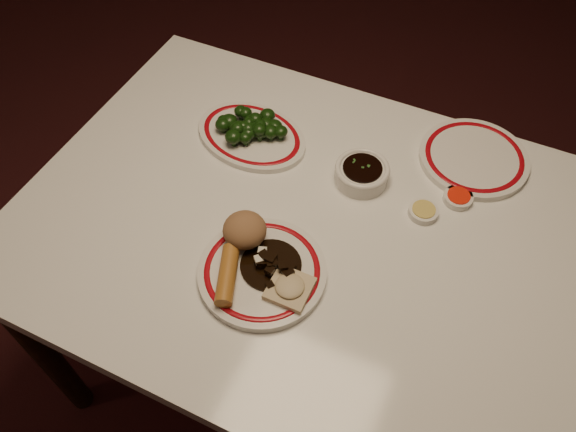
{
  "coord_description": "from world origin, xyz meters",
  "views": [
    {
      "loc": [
        0.28,
        -0.66,
        1.71
      ],
      "look_at": [
        -0.01,
        -0.03,
        0.8
      ],
      "focal_mm": 35.0,
      "sensor_mm": 36.0,
      "label": 1
    }
  ],
  "objects_px": {
    "fried_wonton": "(290,288)",
    "broccoli_pile": "(250,126)",
    "rice_mound": "(245,230)",
    "dining_table": "(299,245)",
    "soy_bowl": "(362,174)",
    "broccoli_plate": "(252,136)",
    "stirfry_heap": "(272,265)",
    "main_plate": "(262,272)",
    "spring_roll": "(227,275)"
  },
  "relations": [
    {
      "from": "fried_wonton",
      "to": "broccoli_pile",
      "type": "xyz_separation_m",
      "value": [
        -0.27,
        0.35,
        0.01
      ]
    },
    {
      "from": "rice_mound",
      "to": "fried_wonton",
      "type": "height_order",
      "value": "rice_mound"
    },
    {
      "from": "dining_table",
      "to": "soy_bowl",
      "type": "xyz_separation_m",
      "value": [
        0.08,
        0.16,
        0.11
      ]
    },
    {
      "from": "broccoli_plate",
      "to": "soy_bowl",
      "type": "relative_size",
      "value": 2.6
    },
    {
      "from": "rice_mound",
      "to": "broccoli_pile",
      "type": "distance_m",
      "value": 0.31
    },
    {
      "from": "fried_wonton",
      "to": "stirfry_heap",
      "type": "distance_m",
      "value": 0.06
    },
    {
      "from": "main_plate",
      "to": "fried_wonton",
      "type": "distance_m",
      "value": 0.07
    },
    {
      "from": "main_plate",
      "to": "soy_bowl",
      "type": "distance_m",
      "value": 0.33
    },
    {
      "from": "rice_mound",
      "to": "dining_table",
      "type": "bearing_deg",
      "value": 53.75
    },
    {
      "from": "dining_table",
      "to": "spring_roll",
      "type": "bearing_deg",
      "value": -106.96
    },
    {
      "from": "stirfry_heap",
      "to": "broccoli_plate",
      "type": "relative_size",
      "value": 0.4
    },
    {
      "from": "main_plate",
      "to": "rice_mound",
      "type": "relative_size",
      "value": 3.37
    },
    {
      "from": "stirfry_heap",
      "to": "broccoli_plate",
      "type": "distance_m",
      "value": 0.38
    },
    {
      "from": "rice_mound",
      "to": "broccoli_plate",
      "type": "distance_m",
      "value": 0.31
    },
    {
      "from": "spring_roll",
      "to": "stirfry_heap",
      "type": "relative_size",
      "value": 1.03
    },
    {
      "from": "fried_wonton",
      "to": "broccoli_pile",
      "type": "height_order",
      "value": "broccoli_pile"
    },
    {
      "from": "spring_roll",
      "to": "broccoli_pile",
      "type": "xyz_separation_m",
      "value": [
        -0.15,
        0.38,
        0.0
      ]
    },
    {
      "from": "stirfry_heap",
      "to": "fried_wonton",
      "type": "bearing_deg",
      "value": -30.79
    },
    {
      "from": "spring_roll",
      "to": "fried_wonton",
      "type": "bearing_deg",
      "value": -7.5
    },
    {
      "from": "spring_roll",
      "to": "fried_wonton",
      "type": "distance_m",
      "value": 0.12
    },
    {
      "from": "stirfry_heap",
      "to": "broccoli_plate",
      "type": "height_order",
      "value": "stirfry_heap"
    },
    {
      "from": "broccoli_pile",
      "to": "main_plate",
      "type": "bearing_deg",
      "value": -59.21
    },
    {
      "from": "broccoli_plate",
      "to": "broccoli_pile",
      "type": "bearing_deg",
      "value": -165.2
    },
    {
      "from": "spring_roll",
      "to": "broccoli_pile",
      "type": "bearing_deg",
      "value": 89.69
    },
    {
      "from": "main_plate",
      "to": "broccoli_plate",
      "type": "distance_m",
      "value": 0.38
    },
    {
      "from": "soy_bowl",
      "to": "fried_wonton",
      "type": "bearing_deg",
      "value": -93.48
    },
    {
      "from": "rice_mound",
      "to": "broccoli_pile",
      "type": "xyz_separation_m",
      "value": [
        -0.13,
        0.28,
        -0.01
      ]
    },
    {
      "from": "dining_table",
      "to": "broccoli_plate",
      "type": "bearing_deg",
      "value": 139.73
    },
    {
      "from": "dining_table",
      "to": "broccoli_plate",
      "type": "height_order",
      "value": "broccoli_plate"
    },
    {
      "from": "main_plate",
      "to": "spring_roll",
      "type": "xyz_separation_m",
      "value": [
        -0.05,
        -0.05,
        0.02
      ]
    },
    {
      "from": "dining_table",
      "to": "broccoli_plate",
      "type": "distance_m",
      "value": 0.29
    },
    {
      "from": "stirfry_heap",
      "to": "broccoli_pile",
      "type": "xyz_separation_m",
      "value": [
        -0.21,
        0.32,
        0.01
      ]
    },
    {
      "from": "rice_mound",
      "to": "stirfry_heap",
      "type": "height_order",
      "value": "rice_mound"
    },
    {
      "from": "broccoli_plate",
      "to": "stirfry_heap",
      "type": "bearing_deg",
      "value": -56.4
    },
    {
      "from": "dining_table",
      "to": "spring_roll",
      "type": "height_order",
      "value": "spring_roll"
    },
    {
      "from": "dining_table",
      "to": "main_plate",
      "type": "xyz_separation_m",
      "value": [
        -0.01,
        -0.15,
        0.1
      ]
    },
    {
      "from": "rice_mound",
      "to": "soy_bowl",
      "type": "bearing_deg",
      "value": 60.16
    },
    {
      "from": "dining_table",
      "to": "fried_wonton",
      "type": "distance_m",
      "value": 0.22
    },
    {
      "from": "stirfry_heap",
      "to": "soy_bowl",
      "type": "height_order",
      "value": "stirfry_heap"
    },
    {
      "from": "rice_mound",
      "to": "soy_bowl",
      "type": "distance_m",
      "value": 0.31
    },
    {
      "from": "rice_mound",
      "to": "broccoli_plate",
      "type": "height_order",
      "value": "rice_mound"
    },
    {
      "from": "fried_wonton",
      "to": "broccoli_plate",
      "type": "relative_size",
      "value": 0.26
    },
    {
      "from": "spring_roll",
      "to": "fried_wonton",
      "type": "xyz_separation_m",
      "value": [
        0.12,
        0.03,
        -0.01
      ]
    },
    {
      "from": "dining_table",
      "to": "broccoli_pile",
      "type": "relative_size",
      "value": 7.02
    },
    {
      "from": "main_plate",
      "to": "spring_roll",
      "type": "bearing_deg",
      "value": -135.97
    },
    {
      "from": "main_plate",
      "to": "rice_mound",
      "type": "bearing_deg",
      "value": 141.08
    },
    {
      "from": "dining_table",
      "to": "stirfry_heap",
      "type": "distance_m",
      "value": 0.19
    },
    {
      "from": "rice_mound",
      "to": "stirfry_heap",
      "type": "relative_size",
      "value": 0.72
    },
    {
      "from": "dining_table",
      "to": "soy_bowl",
      "type": "distance_m",
      "value": 0.21
    },
    {
      "from": "rice_mound",
      "to": "stirfry_heap",
      "type": "xyz_separation_m",
      "value": [
        0.08,
        -0.04,
        -0.02
      ]
    }
  ]
}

